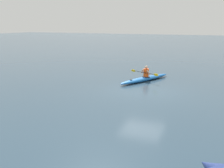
{
  "coord_description": "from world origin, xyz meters",
  "views": [
    {
      "loc": [
        -4.25,
        13.87,
        3.87
      ],
      "look_at": [
        1.33,
        1.51,
        0.61
      ],
      "focal_mm": 40.48,
      "sensor_mm": 36.0,
      "label": 1
    }
  ],
  "objects": [
    {
      "name": "kayak",
      "position": [
        0.68,
        -2.65,
        0.15
      ],
      "size": [
        2.46,
        4.62,
        0.29
      ],
      "color": "#1959A5",
      "rests_on": "ground"
    },
    {
      "name": "kayaker",
      "position": [
        0.66,
        -2.7,
        0.61
      ],
      "size": [
        2.24,
        1.01,
        0.76
      ],
      "color": "#E04C14",
      "rests_on": "kayak"
    },
    {
      "name": "ground_plane",
      "position": [
        0.0,
        0.0,
        0.0
      ],
      "size": [
        160.0,
        160.0,
        0.0
      ],
      "primitive_type": "plane",
      "color": "#283D4C"
    }
  ]
}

